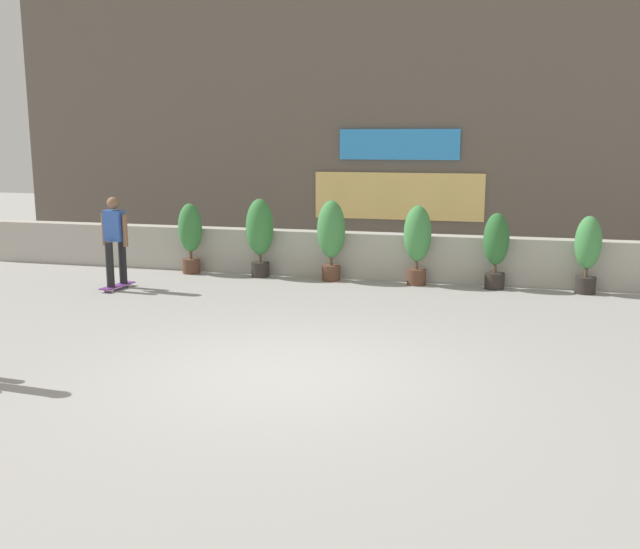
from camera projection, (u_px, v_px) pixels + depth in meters
ground_plane at (288, 372)px, 8.42m from camera, size 48.00×48.00×0.00m
planter_wall at (378, 256)px, 14.03m from camera, size 18.00×0.40×0.90m
building_backdrop at (409, 117)px, 17.31m from camera, size 20.00×2.08×6.50m
potted_plant_0 at (190, 233)px, 14.49m from camera, size 0.48×0.48×1.44m
potted_plant_1 at (260, 231)px, 14.10m from camera, size 0.54×0.54×1.56m
potted_plant_2 at (331, 234)px, 13.73m from camera, size 0.54×0.54×1.56m
potted_plant_3 at (417, 239)px, 13.32m from camera, size 0.52×0.52×1.50m
potted_plant_4 at (496, 246)px, 12.97m from camera, size 0.47×0.47×1.40m
potted_plant_5 at (588, 250)px, 12.58m from camera, size 0.46×0.46×1.39m
skater_by_wall_right at (115, 238)px, 12.90m from camera, size 0.56×0.82×1.70m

